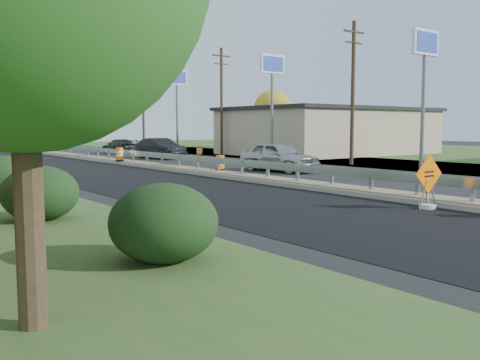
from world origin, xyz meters
TOP-DOWN VIEW (x-y plane):
  - ground at (0.00, 0.00)m, footprint 140.00×140.00m
  - milled_overlay at (-4.40, 10.00)m, footprint 7.20×120.00m
  - median at (0.00, 8.00)m, footprint 1.60×55.00m
  - guardrail at (0.00, 9.00)m, footprint 0.10×46.15m
  - retail_building_near at (20.99, 20.00)m, footprint 18.50×12.50m
  - pylon_sign_south at (10.50, 3.00)m, footprint 2.20×0.30m
  - pylon_sign_mid at (10.50, 16.00)m, footprint 2.20×0.30m
  - pylon_sign_north at (10.50, 30.00)m, footprint 2.20×0.30m
  - utility_pole_smid at (11.50, 9.00)m, footprint 1.90×0.26m
  - utility_pole_nmid at (11.50, 24.00)m, footprint 1.90×0.26m
  - utility_pole_north at (11.50, 39.00)m, footprint 1.90×0.26m
  - hedge_south at (-11.00, -6.00)m, footprint 2.09×2.09m
  - hedge_mid at (-11.50, 0.00)m, footprint 2.09×2.09m
  - hedge_north at (-11.00, 6.00)m, footprint 2.09×2.09m
  - tree_far_yellow at (26.00, 34.00)m, footprint 4.62×4.62m
  - caution_sign at (-1.23, -5.22)m, footprint 1.26×0.52m
  - barrel_median_mid at (0.55, 8.59)m, footprint 0.54×0.54m
  - barrel_median_far at (-0.55, 18.91)m, footprint 0.61×0.61m
  - barrel_shoulder_mid at (9.09, 23.89)m, footprint 0.60×0.60m
  - barrel_shoulder_far at (7.00, 30.42)m, footprint 0.64×0.64m
  - car_silver at (4.28, 8.09)m, footprint 2.50×5.18m
  - car_dark_mid at (4.72, 22.89)m, footprint 2.25×5.11m
  - car_dark_far at (5.45, 32.14)m, footprint 2.02×4.76m

SIDE VIEW (x-z plane):
  - ground at x=0.00m, z-range 0.00..0.00m
  - milled_overlay at x=-4.40m, z-range 0.00..0.01m
  - median at x=0.00m, z-range 0.00..0.23m
  - barrel_shoulder_mid at x=9.09m, z-range -0.02..0.87m
  - caution_sign at x=-1.23m, z-range -0.43..1.31m
  - barrel_shoulder_far at x=7.00m, z-range -0.02..0.91m
  - barrel_median_mid at x=0.55m, z-range 0.21..1.01m
  - barrel_median_far at x=-0.55m, z-range 0.21..1.11m
  - car_dark_far at x=5.45m, z-range 0.00..1.37m
  - guardrail at x=0.00m, z-range 0.37..1.09m
  - hedge_south at x=-11.00m, z-range 0.00..1.52m
  - hedge_mid at x=-11.50m, z-range 0.00..1.52m
  - hedge_north at x=-11.00m, z-range 0.00..1.52m
  - car_dark_mid at x=4.72m, z-range 0.00..1.63m
  - car_silver at x=4.28m, z-range 0.00..1.71m
  - retail_building_near at x=20.99m, z-range 0.02..4.29m
  - tree_far_yellow at x=26.00m, z-range 1.11..7.97m
  - utility_pole_smid at x=11.50m, z-range 0.23..9.63m
  - utility_pole_nmid at x=11.50m, z-range 0.23..9.63m
  - utility_pole_north at x=11.50m, z-range 0.23..9.63m
  - pylon_sign_south at x=10.50m, z-range 2.53..10.43m
  - pylon_sign_mid at x=10.50m, z-range 2.53..10.43m
  - pylon_sign_north at x=10.50m, z-range 2.53..10.43m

